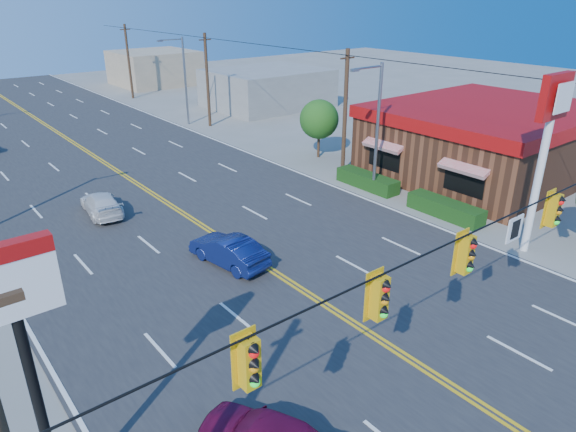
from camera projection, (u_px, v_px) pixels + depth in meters
ground at (464, 396)px, 16.11m from camera, size 160.00×160.00×0.00m
road at (171, 206)px, 30.42m from camera, size 20.00×120.00×0.06m
signal_span at (486, 260)px, 14.09m from camera, size 24.32×0.34×9.00m
kfc at (486, 140)px, 35.15m from camera, size 16.30×12.40×4.70m
kfc_pylon at (548, 129)px, 22.86m from camera, size 2.20×0.36×8.50m
pizza_hut_sign at (20, 332)px, 10.61m from camera, size 1.90×0.30×6.85m
streetlight_se at (376, 123)px, 30.52m from camera, size 2.55×0.25×8.00m
streetlight_ne at (183, 76)px, 47.70m from camera, size 2.55×0.25×8.00m
utility_pole_near at (345, 114)px, 34.31m from camera, size 0.28×0.28×8.40m
utility_pole_mid at (207, 81)px, 47.20m from camera, size 0.28×0.28×8.40m
utility_pole_far at (129, 62)px, 60.08m from camera, size 0.28×0.28×8.40m
tree_kfc_rear at (319, 119)px, 38.42m from camera, size 2.94×2.94×4.41m
bld_east_mid at (267, 88)px, 56.55m from camera, size 12.00×10.00×4.00m
bld_east_far at (155, 68)px, 70.50m from camera, size 10.00×10.00×4.40m
car_blue at (229, 252)px, 23.62m from camera, size 2.10×4.35×1.38m
car_white at (102, 205)px, 29.08m from camera, size 2.17×4.36×1.22m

